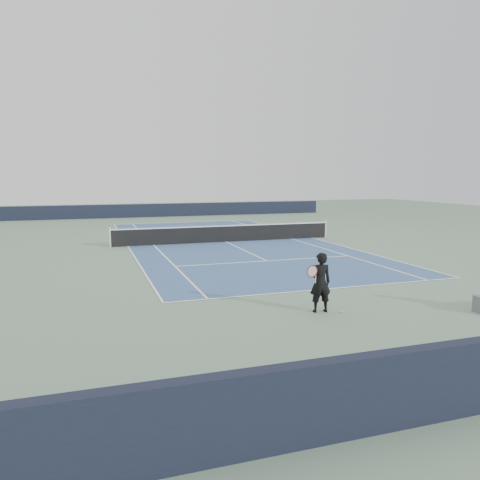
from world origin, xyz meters
name	(u,v)px	position (x,y,z in m)	size (l,w,h in m)	color
ground	(226,242)	(0.00, 0.00, 0.00)	(80.00, 80.00, 0.00)	slate
court_surface	(226,242)	(0.00, 0.00, 0.01)	(10.97, 23.77, 0.01)	#365581
tennis_net	(226,233)	(0.00, 0.00, 0.50)	(12.90, 0.10, 1.07)	silver
windscreen_far	(171,210)	(0.00, 17.88, 0.60)	(30.00, 0.25, 1.20)	black
tennis_player	(320,282)	(-1.48, -14.13, 0.84)	(0.79, 0.53, 1.68)	black
tennis_ball	(342,312)	(-0.96, -14.42, 0.04)	(0.07, 0.07, 0.07)	yellow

